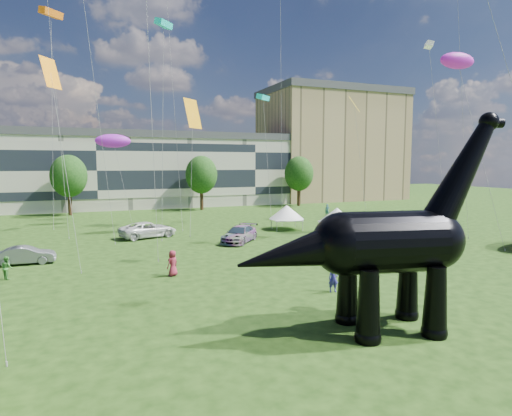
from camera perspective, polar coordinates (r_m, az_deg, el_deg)
name	(u,v)px	position (r m, az deg, el deg)	size (l,w,h in m)	color
ground	(332,338)	(20.01, 10.16, -16.64)	(220.00, 220.00, 0.00)	#16330C
terrace_row	(96,173)	(77.64, -20.55, 4.38)	(78.00, 11.00, 12.00)	beige
apartment_block	(331,148)	(94.86, 9.95, 7.92)	(28.00, 18.00, 22.00)	tan
tree_mid_left	(69,173)	(68.64, -23.72, 4.34)	(5.20, 5.20, 9.44)	#382314
tree_mid_right	(201,172)	(70.91, -7.30, 4.83)	(5.20, 5.20, 9.44)	#382314
tree_far_right	(299,171)	(77.45, 5.75, 4.94)	(5.20, 5.20, 9.44)	#382314
dinosaur_sculpture	(380,246)	(20.24, 16.17, -4.89)	(12.78, 4.62, 10.41)	black
car_grey	(26,255)	(37.17, -28.37, -5.56)	(1.46, 4.19, 1.38)	slate
car_white	(148,230)	(45.71, -14.18, -2.82)	(2.70, 5.85, 1.63)	silver
car_dark	(239,234)	(41.69, -2.22, -3.50)	(2.22, 5.47, 1.59)	#595960
gazebo_near	(337,215)	(47.58, 10.74, -0.97)	(4.70, 4.70, 2.83)	white
gazebo_far	(287,212)	(49.70, 4.10, -0.58)	(4.80, 4.80, 2.84)	white
visitors	(204,250)	(33.92, -6.94, -5.63)	(50.18, 32.58, 1.83)	#458D38
kites	(176,39)	(50.12, -10.62, 21.29)	(62.78, 54.42, 26.92)	red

